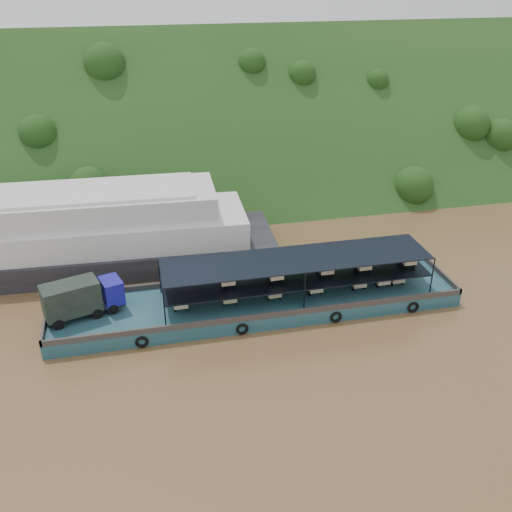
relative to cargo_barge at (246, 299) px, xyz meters
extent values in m
plane|color=brown|center=(3.72, 0.73, -1.09)|extent=(160.00, 160.00, 0.00)
cube|color=#183513|center=(3.72, 36.73, -1.09)|extent=(140.00, 39.60, 39.60)
cube|color=#144147|center=(0.94, -0.01, -0.49)|extent=(35.00, 7.00, 1.20)
cube|color=#592D19|center=(0.94, 3.39, 0.36)|extent=(35.00, 0.20, 0.50)
cube|color=#592D19|center=(0.94, -3.41, 0.36)|extent=(35.00, 0.20, 0.50)
cube|color=#592D19|center=(18.34, -0.01, 0.36)|extent=(0.20, 7.00, 0.50)
cube|color=#592D19|center=(-16.46, -0.01, 0.36)|extent=(0.20, 7.00, 0.50)
torus|color=black|center=(-9.06, -3.56, -0.54)|extent=(1.06, 0.26, 1.06)
torus|color=black|center=(-1.06, -3.56, -0.54)|extent=(1.06, 0.26, 1.06)
torus|color=black|center=(6.94, -3.56, -0.54)|extent=(1.06, 0.26, 1.06)
torus|color=black|center=(13.94, -3.56, -0.54)|extent=(1.06, 0.26, 1.06)
cylinder|color=black|center=(-15.34, -1.32, 0.57)|extent=(0.97, 0.58, 0.91)
cylinder|color=black|center=(-15.91, 0.51, 0.57)|extent=(0.97, 0.58, 0.91)
cylinder|color=black|center=(-12.38, -0.38, 0.57)|extent=(0.97, 0.58, 0.91)
cylinder|color=black|center=(-12.95, 1.45, 0.57)|extent=(0.97, 0.58, 0.91)
cylinder|color=black|center=(-11.16, 0.00, 0.57)|extent=(0.97, 0.58, 0.91)
cylinder|color=black|center=(-11.73, 1.83, 0.57)|extent=(0.97, 0.58, 0.91)
cube|color=black|center=(-13.36, 0.31, 0.70)|extent=(6.52, 3.78, 0.18)
cube|color=#191590|center=(-11.10, 1.02, 1.75)|extent=(2.14, 2.56, 2.01)
cube|color=black|center=(-10.36, 1.26, 2.12)|extent=(0.60, 1.76, 0.82)
cube|color=black|center=(-14.23, 0.04, 2.03)|extent=(4.84, 3.41, 2.56)
cube|color=black|center=(4.44, -0.01, 1.77)|extent=(23.00, 5.00, 0.12)
cube|color=black|center=(4.44, -0.01, 3.41)|extent=(23.00, 5.00, 0.08)
cylinder|color=black|center=(-7.06, -2.51, 1.76)|extent=(0.12, 0.12, 3.30)
cylinder|color=black|center=(-7.06, 2.49, 1.76)|extent=(0.12, 0.12, 3.30)
cylinder|color=black|center=(4.44, -2.51, 1.76)|extent=(0.12, 0.12, 3.30)
cylinder|color=black|center=(4.44, 2.49, 1.76)|extent=(0.12, 0.12, 3.30)
cylinder|color=black|center=(15.94, -2.51, 1.76)|extent=(0.12, 0.12, 3.30)
cylinder|color=black|center=(15.94, 2.49, 1.76)|extent=(0.12, 0.12, 3.30)
cylinder|color=black|center=(-5.65, 1.04, 0.37)|extent=(0.12, 0.52, 0.52)
cylinder|color=black|center=(-6.15, -0.76, 0.37)|extent=(0.14, 0.52, 0.52)
cylinder|color=black|center=(-5.15, -0.76, 0.37)|extent=(0.14, 0.52, 0.52)
cube|color=beige|center=(-5.65, -0.41, 0.71)|extent=(1.15, 1.50, 0.44)
cube|color=#B8160C|center=(-5.65, 0.74, 0.89)|extent=(0.55, 0.80, 0.80)
cube|color=#B8160C|center=(-5.65, 0.54, 1.39)|extent=(0.50, 0.10, 0.10)
cylinder|color=black|center=(-1.56, 1.04, 0.37)|extent=(0.12, 0.52, 0.52)
cylinder|color=black|center=(-2.06, -0.76, 0.37)|extent=(0.14, 0.52, 0.52)
cylinder|color=black|center=(-1.06, -0.76, 0.37)|extent=(0.14, 0.52, 0.52)
cube|color=#C6BF8C|center=(-1.56, -0.41, 0.71)|extent=(1.15, 1.50, 0.44)
cube|color=#A9100B|center=(-1.56, 0.74, 0.89)|extent=(0.55, 0.80, 0.80)
cube|color=#A9100B|center=(-1.56, 0.54, 1.39)|extent=(0.50, 0.10, 0.10)
cylinder|color=black|center=(2.30, 1.04, 0.37)|extent=(0.12, 0.52, 0.52)
cylinder|color=black|center=(1.80, -0.76, 0.37)|extent=(0.14, 0.52, 0.52)
cylinder|color=black|center=(2.80, -0.76, 0.37)|extent=(0.14, 0.52, 0.52)
cube|color=tan|center=(2.30, -0.41, 0.71)|extent=(1.15, 1.50, 0.44)
cube|color=#AE150B|center=(2.30, 0.74, 0.89)|extent=(0.55, 0.80, 0.80)
cube|color=#AE150B|center=(2.30, 0.54, 1.39)|extent=(0.50, 0.10, 0.10)
cylinder|color=black|center=(6.00, 1.04, 0.37)|extent=(0.12, 0.52, 0.52)
cylinder|color=black|center=(5.50, -0.76, 0.37)|extent=(0.14, 0.52, 0.52)
cylinder|color=black|center=(6.50, -0.76, 0.37)|extent=(0.14, 0.52, 0.52)
cube|color=beige|center=(6.00, -0.41, 0.71)|extent=(1.15, 1.50, 0.44)
cube|color=red|center=(6.00, 0.74, 0.89)|extent=(0.55, 0.80, 0.80)
cube|color=red|center=(6.00, 0.54, 1.39)|extent=(0.50, 0.10, 0.10)
cylinder|color=black|center=(10.00, 1.04, 0.37)|extent=(0.12, 0.52, 0.52)
cylinder|color=black|center=(9.50, -0.76, 0.37)|extent=(0.14, 0.52, 0.52)
cylinder|color=black|center=(10.50, -0.76, 0.37)|extent=(0.14, 0.52, 0.52)
cube|color=beige|center=(10.00, -0.41, 0.71)|extent=(1.15, 1.50, 0.44)
cube|color=red|center=(10.00, 0.74, 0.89)|extent=(0.55, 0.80, 0.80)
cube|color=red|center=(10.00, 0.54, 1.39)|extent=(0.50, 0.10, 0.10)
cylinder|color=black|center=(13.65, 1.04, 0.37)|extent=(0.12, 0.52, 0.52)
cylinder|color=black|center=(13.15, -0.76, 0.37)|extent=(0.14, 0.52, 0.52)
cylinder|color=black|center=(14.15, -0.76, 0.37)|extent=(0.14, 0.52, 0.52)
cube|color=tan|center=(13.65, -0.41, 0.71)|extent=(1.15, 1.50, 0.44)
cube|color=red|center=(13.65, 0.74, 0.89)|extent=(0.55, 0.80, 0.80)
cube|color=red|center=(13.65, 0.54, 1.39)|extent=(0.50, 0.10, 0.10)
cylinder|color=black|center=(12.26, 1.04, 0.37)|extent=(0.12, 0.52, 0.52)
cylinder|color=black|center=(11.76, -0.76, 0.37)|extent=(0.14, 0.52, 0.52)
cylinder|color=black|center=(12.76, -0.76, 0.37)|extent=(0.14, 0.52, 0.52)
cube|color=beige|center=(12.26, -0.41, 0.71)|extent=(1.15, 1.50, 0.44)
cube|color=red|center=(12.26, 0.74, 0.89)|extent=(0.55, 0.80, 0.80)
cube|color=red|center=(12.26, 0.54, 1.39)|extent=(0.50, 0.10, 0.10)
cylinder|color=black|center=(-1.67, 1.04, 2.09)|extent=(0.12, 0.52, 0.52)
cylinder|color=black|center=(-2.17, -0.76, 2.09)|extent=(0.14, 0.52, 0.52)
cylinder|color=black|center=(-1.17, -0.76, 2.09)|extent=(0.14, 0.52, 0.52)
cube|color=beige|center=(-1.67, -0.41, 2.43)|extent=(1.15, 1.50, 0.44)
cube|color=navy|center=(-1.67, 0.74, 2.61)|extent=(0.55, 0.80, 0.80)
cube|color=navy|center=(-1.67, 0.54, 3.11)|extent=(0.50, 0.10, 0.10)
cylinder|color=black|center=(2.46, 1.04, 2.09)|extent=(0.12, 0.52, 0.52)
cylinder|color=black|center=(1.96, -0.76, 2.09)|extent=(0.14, 0.52, 0.52)
cylinder|color=black|center=(2.96, -0.76, 2.09)|extent=(0.14, 0.52, 0.52)
cube|color=beige|center=(2.46, -0.41, 2.43)|extent=(1.15, 1.50, 0.44)
cube|color=red|center=(2.46, 0.74, 2.61)|extent=(0.55, 0.80, 0.80)
cube|color=red|center=(2.46, 0.54, 3.11)|extent=(0.50, 0.10, 0.10)
cylinder|color=black|center=(6.89, 1.04, 2.09)|extent=(0.12, 0.52, 0.52)
cylinder|color=black|center=(6.39, -0.76, 2.09)|extent=(0.14, 0.52, 0.52)
cylinder|color=black|center=(7.39, -0.76, 2.09)|extent=(0.14, 0.52, 0.52)
cube|color=#C3AC8A|center=(6.89, -0.41, 2.43)|extent=(1.15, 1.50, 0.44)
cube|color=#BEB086|center=(6.89, 0.74, 2.61)|extent=(0.55, 0.80, 0.80)
cube|color=#BEB086|center=(6.89, 0.54, 3.11)|extent=(0.50, 0.10, 0.10)
cylinder|color=black|center=(10.33, 1.04, 2.09)|extent=(0.12, 0.52, 0.52)
cylinder|color=black|center=(9.83, -0.76, 2.09)|extent=(0.14, 0.52, 0.52)
cylinder|color=black|center=(10.83, -0.76, 2.09)|extent=(0.14, 0.52, 0.52)
cube|color=#CABE8F|center=(10.33, -0.41, 2.43)|extent=(1.15, 1.50, 0.44)
cube|color=red|center=(10.33, 0.74, 2.61)|extent=(0.55, 0.80, 0.80)
cube|color=red|center=(10.33, 0.54, 3.11)|extent=(0.50, 0.10, 0.10)
cylinder|color=black|center=(14.54, 1.04, 2.09)|extent=(0.12, 0.52, 0.52)
cylinder|color=black|center=(14.04, -0.76, 2.09)|extent=(0.14, 0.52, 0.52)
cylinder|color=black|center=(15.04, -0.76, 2.09)|extent=(0.14, 0.52, 0.52)
cube|color=beige|center=(14.54, -0.41, 2.43)|extent=(1.15, 1.50, 0.44)
cube|color=beige|center=(14.54, 0.74, 2.61)|extent=(0.55, 0.80, 0.80)
cube|color=beige|center=(14.54, 0.54, 3.11)|extent=(0.50, 0.10, 0.10)
cube|color=black|center=(-14.37, 11.79, 0.07)|extent=(38.97, 11.25, 2.32)
cube|color=silver|center=(-14.37, 11.79, 2.58)|extent=(33.14, 10.04, 2.70)
cube|color=silver|center=(-14.37, 11.79, 5.18)|extent=(27.32, 8.84, 2.51)
cube|color=silver|center=(-14.37, 11.79, 6.58)|extent=(23.42, 7.71, 0.29)
camera|label=1|loc=(-8.28, -40.98, 25.99)|focal=40.00mm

